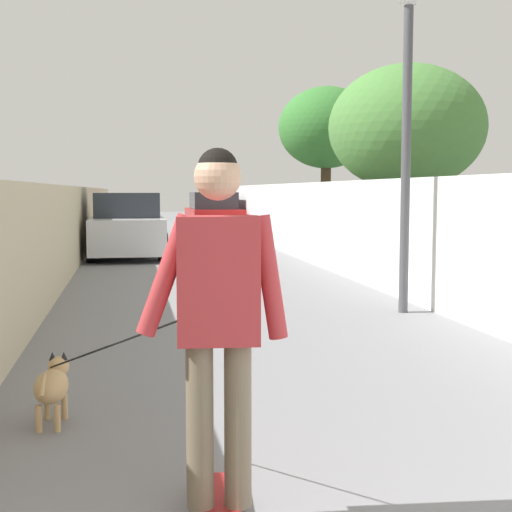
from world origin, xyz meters
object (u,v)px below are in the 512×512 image
object	(u,v)px
tree_right_mid	(326,129)
lamp_post	(407,85)
dog	(53,385)
car_near	(127,227)
tree_right_near	(407,128)
person_skateboarder	(218,300)
car_far	(213,216)
skateboard	(219,509)

from	to	relation	value
tree_right_mid	lamp_post	distance (m)	11.26
dog	car_near	distance (m)	12.52
tree_right_near	tree_right_mid	size ratio (longest dim) A/B	0.91
tree_right_mid	person_skateboarder	world-z (taller)	tree_right_mid
car_near	car_far	world-z (taller)	same
tree_right_near	car_far	distance (m)	11.61
tree_right_mid	person_skateboarder	bearing A→B (deg)	162.61
lamp_post	car_near	distance (m)	9.66
dog	car_far	distance (m)	20.26
car_near	lamp_post	bearing A→B (deg)	-157.70
tree_right_mid	car_far	bearing A→B (deg)	27.57
tree_right_near	lamp_post	bearing A→B (deg)	157.94
person_skateboarder	car_near	xyz separation A→B (m)	(14.12, 0.46, -0.36)
tree_right_mid	tree_right_near	bearing A→B (deg)	179.93
car_near	tree_right_near	bearing A→B (deg)	-122.88
skateboard	person_skateboarder	world-z (taller)	person_skateboarder
tree_right_near	person_skateboarder	distance (m)	11.82
car_near	car_far	size ratio (longest dim) A/B	0.98
car_near	skateboard	bearing A→B (deg)	-178.12
car_far	dog	bearing A→B (deg)	170.23
lamp_post	car_far	bearing A→B (deg)	2.13
dog	car_far	xyz separation A→B (m)	(19.96, -3.44, 0.44)
tree_right_mid	car_far	size ratio (longest dim) A/B	1.09
lamp_post	car_far	world-z (taller)	lamp_post
lamp_post	skateboard	xyz separation A→B (m)	(-5.43, 3.10, -2.85)
tree_right_near	dog	bearing A→B (deg)	145.52
tree_right_mid	dog	size ratio (longest dim) A/B	2.34
car_near	tree_right_mid	bearing A→B (deg)	-67.19
tree_right_mid	dog	distance (m)	16.36
car_near	person_skateboarder	bearing A→B (deg)	-178.12
skateboard	tree_right_mid	bearing A→B (deg)	-17.39
lamp_post	person_skateboarder	bearing A→B (deg)	150.22
lamp_post	skateboard	distance (m)	6.87
tree_right_near	dog	size ratio (longest dim) A/B	2.13
tree_right_near	car_near	bearing A→B (deg)	57.12
dog	car_near	world-z (taller)	car_near
skateboard	dog	xyz separation A→B (m)	(1.62, 0.93, 0.21)
person_skateboarder	car_near	size ratio (longest dim) A/B	0.42
tree_right_mid	car_near	size ratio (longest dim) A/B	1.11
person_skateboarder	car_far	distance (m)	21.73
person_skateboarder	skateboard	bearing A→B (deg)	0.00
lamp_post	person_skateboarder	xyz separation A→B (m)	(-5.43, 3.10, -1.85)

